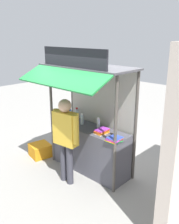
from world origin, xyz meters
TOP-DOWN VIEW (x-y plane):
  - ground_plane at (0.00, 0.00)m, footprint 20.00×20.00m
  - stall_counter at (0.00, 0.00)m, footprint 1.81×0.57m
  - stall_structure at (0.00, 0.06)m, footprint 2.01×1.38m
  - water_bottle_far_left at (-0.63, 0.03)m, footprint 0.08×0.08m
  - water_bottle_left at (-0.62, 0.22)m, footprint 0.08×0.08m
  - water_bottle_back_right at (-0.27, 0.05)m, footprint 0.07×0.07m
  - water_bottle_front_left at (0.17, 0.08)m, footprint 0.07×0.07m
  - water_bottle_far_right at (0.67, 0.02)m, footprint 0.07×0.07m
  - water_bottle_mid_right at (-0.71, 0.09)m, footprint 0.07×0.07m
  - magazine_stack_center at (0.38, -0.05)m, footprint 0.23×0.30m
  - magazine_stack_mid_left at (0.81, -0.19)m, footprint 0.27×0.28m
  - banana_bunch_inner_left at (-0.26, -0.39)m, footprint 0.09×0.09m
  - banana_bunch_inner_right at (0.52, -0.39)m, footprint 0.09×0.09m
  - vendor_person at (0.00, -0.66)m, footprint 0.66×0.27m
  - plastic_crate at (-1.29, -0.40)m, footprint 0.53×0.53m

SIDE VIEW (x-z plane):
  - ground_plane at x=0.00m, z-range 0.00..0.00m
  - plastic_crate at x=-1.29m, z-range 0.00..0.31m
  - stall_counter at x=0.00m, z-range 0.00..0.98m
  - magazine_stack_mid_left at x=0.81m, z-range 0.98..1.07m
  - magazine_stack_center at x=0.38m, z-range 0.98..1.07m
  - vendor_person at x=0.00m, z-range 0.18..1.91m
  - water_bottle_back_right at x=-0.27m, z-range 0.97..1.22m
  - water_bottle_front_left at x=0.17m, z-range 0.97..1.22m
  - water_bottle_far_right at x=0.67m, z-range 0.97..1.23m
  - water_bottle_mid_right at x=-0.71m, z-range 0.97..1.24m
  - water_bottle_left at x=-0.62m, z-range 0.97..1.24m
  - water_bottle_far_left at x=-0.63m, z-range 0.97..1.25m
  - stall_structure at x=0.00m, z-range 0.25..2.89m
  - banana_bunch_inner_left at x=-0.26m, z-range 1.77..2.08m
  - banana_bunch_inner_right at x=0.52m, z-range 1.81..2.09m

